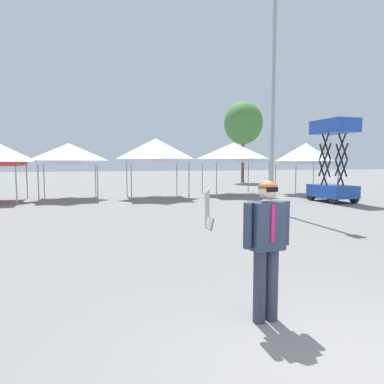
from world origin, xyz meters
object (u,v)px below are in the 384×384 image
Objects in this scene: scissor_lift at (333,177)px; person_foreground at (267,241)px; canopy_tent_behind_left at (156,151)px; canopy_tent_right_of_center at (306,154)px; tree_behind_tents_left at (243,123)px; light_pole_near_lift at (274,78)px; crowd_barrier_near_person at (207,199)px; canopy_tent_center at (69,154)px; canopy_tent_left_of_center at (234,153)px.

person_foreground is (-9.36, -11.03, -0.19)m from scissor_lift.
scissor_lift is (8.13, -4.24, -1.38)m from canopy_tent_behind_left.
canopy_tent_right_of_center is (9.12, -0.40, -0.13)m from canopy_tent_behind_left.
canopy_tent_right_of_center is 0.77× the size of scissor_lift.
tree_behind_tents_left is at bearing 82.27° from scissor_lift.
light_pole_near_lift is (-5.59, -6.17, 2.77)m from canopy_tent_right_of_center.
light_pole_near_lift is at bearing -153.21° from scissor_lift.
tree_behind_tents_left is 3.84× the size of crowd_barrier_near_person.
canopy_tent_center is 13.72m from canopy_tent_right_of_center.
canopy_tent_center is 0.40× the size of tree_behind_tents_left.
scissor_lift reaches higher than canopy_tent_center.
canopy_tent_left_of_center is 4.41m from canopy_tent_right_of_center.
canopy_tent_right_of_center is 4.16m from scissor_lift.
person_foreground is (3.33, -15.88, -1.38)m from canopy_tent_center.
canopy_tent_right_of_center is (4.33, -0.83, -0.07)m from canopy_tent_left_of_center.
scissor_lift is 8.69m from crowd_barrier_near_person.
crowd_barrier_near_person is (-4.44, -8.51, -1.78)m from canopy_tent_left_of_center.
scissor_lift is 14.47m from person_foreground.
canopy_tent_left_of_center is 0.84× the size of scissor_lift.
canopy_tent_behind_left is 0.35× the size of light_pole_near_lift.
tree_behind_tents_left is at bearing 84.46° from canopy_tent_right_of_center.
canopy_tent_right_of_center reaches higher than person_foreground.
crowd_barrier_near_person is at bearing 77.64° from person_foreground.
crowd_barrier_near_person is (-3.18, -1.51, -4.48)m from light_pole_near_lift.
crowd_barrier_near_person is at bearing -117.56° from canopy_tent_left_of_center.
scissor_lift is 16.59m from tree_behind_tents_left.
canopy_tent_left_of_center is at bearing 79.81° from light_pole_near_lift.
light_pole_near_lift is at bearing -110.38° from tree_behind_tents_left.
canopy_tent_behind_left is 1.65× the size of crowd_barrier_near_person.
canopy_tent_right_of_center is at bearing 75.58° from scissor_lift.
scissor_lift is at bearing -20.90° from canopy_tent_center.
tree_behind_tents_left reaches higher than canopy_tent_right_of_center.
canopy_tent_center is 18.76m from tree_behind_tents_left.
light_pole_near_lift reaches higher than canopy_tent_right_of_center.
crowd_barrier_near_person is (4.91, -8.68, -1.66)m from canopy_tent_center.
crowd_barrier_near_person is (0.34, -8.08, -1.85)m from canopy_tent_behind_left.
canopy_tent_behind_left reaches higher than canopy_tent_center.
canopy_tent_left_of_center is 1.73× the size of crowd_barrier_near_person.
canopy_tent_right_of_center reaches higher than crowd_barrier_near_person.
crowd_barrier_near_person is (1.58, 7.20, -0.28)m from person_foreground.
canopy_tent_behind_left is 0.96× the size of canopy_tent_left_of_center.
tree_behind_tents_left is at bearing 69.62° from light_pole_near_lift.
scissor_lift reaches higher than crowd_barrier_near_person.
tree_behind_tents_left is at bearing 48.51° from canopy_tent_behind_left.
canopy_tent_center is at bearing 159.10° from scissor_lift.
light_pole_near_lift reaches higher than person_foreground.
light_pole_near_lift reaches higher than crowd_barrier_near_person.
scissor_lift is 6.54m from light_pole_near_lift.
person_foreground is (-10.35, -14.87, -1.44)m from canopy_tent_right_of_center.
scissor_lift is at bearing -104.42° from canopy_tent_right_of_center.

